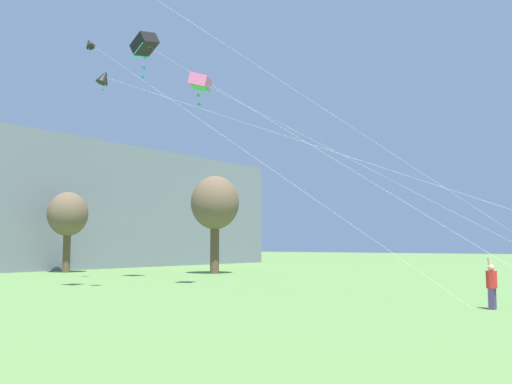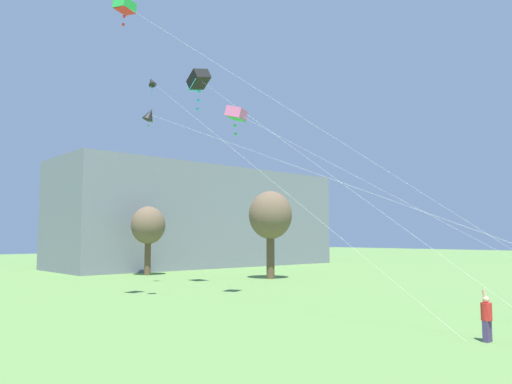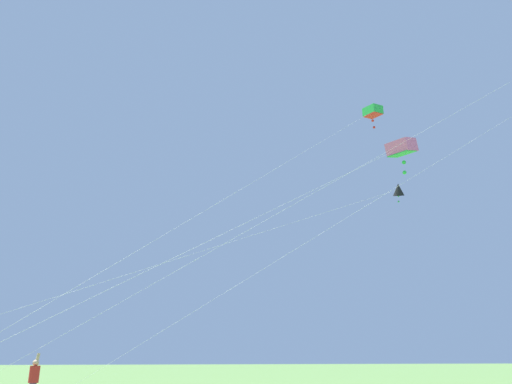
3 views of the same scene
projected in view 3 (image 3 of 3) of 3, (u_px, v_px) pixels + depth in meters
person_red_shirt at (34, 379)px, 17.82m from camera, size 0.35×0.35×1.72m
kite_green_box_0 at (372, 112)px, 30.46m from camera, size 11.52×20.16×16.20m
kite_black_diamond_3 at (397, 190)px, 27.09m from camera, size 5.37×26.30×10.69m
kite_pink_box_4 at (401, 148)px, 22.66m from camera, size 5.61×18.66×11.06m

